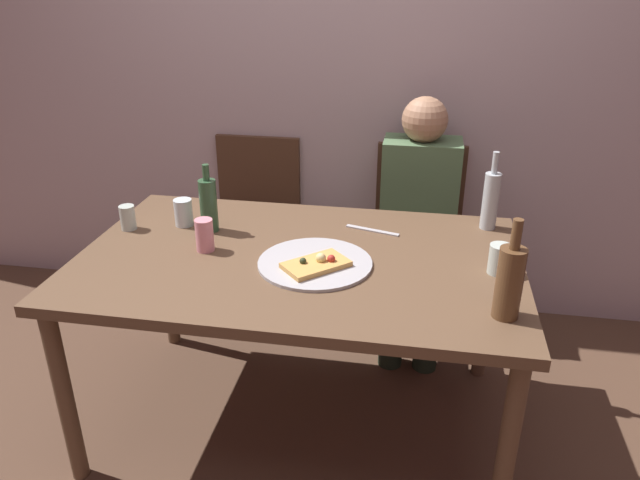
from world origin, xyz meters
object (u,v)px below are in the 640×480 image
(wine_bottle, at_px, (491,199))
(wine_glass, at_px, (183,212))
(pizza_slice_last, at_px, (317,264))
(tumbler_far, at_px, (128,218))
(chair_left, at_px, (254,215))
(pizza_tray, at_px, (315,263))
(beer_bottle, at_px, (208,204))
(soda_can, at_px, (205,235))
(chair_right, at_px, (417,226))
(tumbler_near, at_px, (499,259))
(water_bottle, at_px, (510,281))
(dining_table, at_px, (299,273))
(table_knife, at_px, (372,230))
(guest_in_sweater, at_px, (418,214))

(wine_bottle, bearing_deg, wine_glass, -171.27)
(pizza_slice_last, xyz_separation_m, tumbler_far, (-0.80, 0.21, 0.03))
(chair_left, bearing_deg, pizza_tray, 117.67)
(pizza_tray, xyz_separation_m, wine_bottle, (0.62, 0.44, 0.12))
(beer_bottle, xyz_separation_m, chair_left, (-0.04, 0.74, -0.34))
(beer_bottle, relative_size, chair_left, 0.30)
(wine_glass, height_order, soda_can, soda_can)
(chair_right, bearing_deg, tumbler_near, 107.50)
(wine_bottle, bearing_deg, water_bottle, -89.74)
(tumbler_near, height_order, chair_left, chair_left)
(beer_bottle, bearing_deg, chair_right, 42.41)
(pizza_tray, xyz_separation_m, chair_right, (0.34, 0.96, -0.24))
(wine_glass, bearing_deg, soda_can, -51.67)
(pizza_tray, height_order, soda_can, soda_can)
(tumbler_far, bearing_deg, tumbler_near, -5.10)
(dining_table, height_order, tumbler_near, tumbler_near)
(pizza_tray, height_order, beer_bottle, beer_bottle)
(tumbler_far, relative_size, chair_right, 0.11)
(wine_bottle, distance_m, tumbler_near, 0.39)
(pizza_tray, bearing_deg, water_bottle, -20.45)
(soda_can, bearing_deg, chair_right, 50.12)
(pizza_slice_last, height_order, beer_bottle, beer_bottle)
(wine_glass, distance_m, chair_right, 1.20)
(water_bottle, distance_m, soda_can, 1.08)
(dining_table, distance_m, water_bottle, 0.78)
(tumbler_near, bearing_deg, water_bottle, -90.97)
(wine_bottle, xyz_separation_m, tumbler_far, (-1.41, -0.26, -0.07))
(water_bottle, bearing_deg, tumbler_near, 89.03)
(pizza_slice_last, relative_size, tumbler_near, 2.40)
(pizza_tray, relative_size, soda_can, 3.31)
(beer_bottle, relative_size, soda_can, 2.23)
(chair_left, bearing_deg, wine_bottle, 155.22)
(wine_bottle, bearing_deg, table_knife, -165.82)
(water_bottle, xyz_separation_m, wine_glass, (-1.21, 0.49, -0.07))
(tumbler_far, bearing_deg, chair_left, 69.93)
(guest_in_sweater, bearing_deg, pizza_tray, 66.97)
(dining_table, relative_size, beer_bottle, 5.86)
(beer_bottle, bearing_deg, tumbler_near, -8.88)
(tumbler_near, xyz_separation_m, tumbler_far, (-1.41, 0.13, -0.00))
(dining_table, bearing_deg, chair_right, 65.31)
(tumbler_near, bearing_deg, soda_can, -179.70)
(tumbler_near, distance_m, soda_can, 1.05)
(wine_bottle, distance_m, soda_can, 1.11)
(beer_bottle, distance_m, table_knife, 0.65)
(soda_can, distance_m, table_knife, 0.66)
(tumbler_far, xyz_separation_m, guest_in_sweater, (1.13, 0.63, -0.16))
(chair_right, bearing_deg, wine_bottle, 118.21)
(tumbler_far, bearing_deg, chair_right, 34.64)
(soda_can, distance_m, chair_right, 1.22)
(beer_bottle, bearing_deg, chair_left, 93.01)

